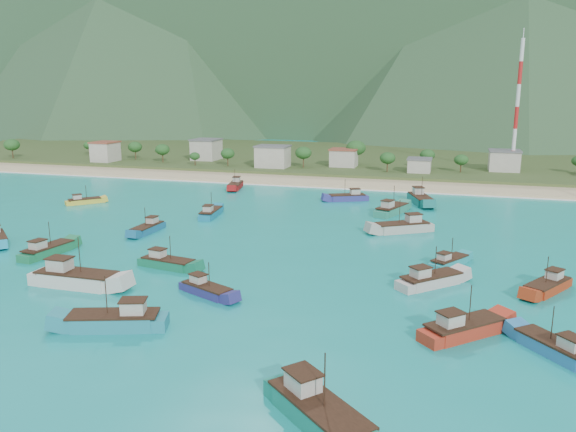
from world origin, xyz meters
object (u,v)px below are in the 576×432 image
(boat_9, at_px, (463,330))
(boat_21, at_px, (84,202))
(boat_3, at_px, (48,251))
(boat_15, at_px, (75,279))
(boat_8, at_px, (420,200))
(boat_1, at_px, (556,350))
(boat_7, at_px, (116,322))
(boat_5, at_px, (403,228))
(boat_22, at_px, (392,210))
(boat_11, at_px, (235,186))
(boat_23, at_px, (167,264))
(boat_2, at_px, (449,262))
(boat_4, at_px, (548,287))
(boat_6, at_px, (318,413))
(boat_20, at_px, (211,214))
(boat_24, at_px, (348,198))
(radio_tower, at_px, (517,107))
(boat_25, at_px, (148,229))
(boat_10, at_px, (206,291))
(boat_19, at_px, (430,281))

(boat_9, height_order, boat_21, boat_9)
(boat_3, xyz_separation_m, boat_15, (14.61, -11.94, 0.32))
(boat_3, xyz_separation_m, boat_8, (58.54, 64.32, 0.22))
(boat_1, relative_size, boat_7, 0.75)
(boat_5, relative_size, boat_22, 0.99)
(boat_8, height_order, boat_9, boat_8)
(boat_9, distance_m, boat_11, 105.59)
(boat_5, height_order, boat_9, boat_5)
(boat_3, distance_m, boat_15, 18.87)
(boat_1, bearing_deg, boat_22, 69.96)
(boat_11, distance_m, boat_23, 74.02)
(boat_9, xyz_separation_m, boat_15, (-53.63, 1.73, 0.25))
(boat_9, relative_size, boat_21, 1.27)
(boat_2, relative_size, boat_7, 0.68)
(boat_2, relative_size, boat_4, 0.87)
(boat_1, xyz_separation_m, boat_6, (-21.46, -19.43, 0.29))
(boat_4, relative_size, boat_8, 0.75)
(boat_3, xyz_separation_m, boat_21, (-21.90, 40.02, -0.19))
(boat_2, distance_m, boat_4, 15.95)
(boat_15, relative_size, boat_23, 1.32)
(boat_20, height_order, boat_24, boat_24)
(radio_tower, xyz_separation_m, boat_7, (-55.57, -141.59, -21.67))
(boat_9, distance_m, boat_23, 47.06)
(boat_9, height_order, boat_20, boat_9)
(boat_15, distance_m, boat_25, 31.74)
(boat_1, bearing_deg, boat_20, 100.27)
(boat_3, xyz_separation_m, boat_5, (57.11, 33.82, 0.16))
(boat_5, height_order, boat_20, boat_5)
(boat_1, bearing_deg, boat_4, 43.75)
(boat_3, bearing_deg, boat_4, 10.30)
(boat_25, bearing_deg, boat_2, 175.64)
(boat_1, bearing_deg, boat_21, 110.16)
(boat_4, height_order, boat_25, boat_4)
(radio_tower, xyz_separation_m, boat_2, (-17.98, -104.76, -22.05))
(boat_10, distance_m, boat_25, 38.80)
(boat_6, height_order, boat_15, boat_15)
(boat_25, bearing_deg, boat_11, -86.48)
(boat_23, bearing_deg, boat_4, 104.81)
(boat_8, bearing_deg, boat_20, 13.94)
(boat_24, bearing_deg, boat_23, 138.84)
(boat_21, bearing_deg, boat_24, 63.16)
(boat_21, bearing_deg, boat_19, 19.57)
(boat_2, distance_m, boat_5, 22.21)
(boat_1, distance_m, boat_25, 77.79)
(boat_25, bearing_deg, boat_4, 170.00)
(boat_5, xyz_separation_m, boat_7, (-28.40, -57.05, -0.00))
(boat_9, bearing_deg, boat_23, -150.25)
(boat_5, distance_m, boat_20, 42.73)
(boat_3, height_order, boat_25, boat_3)
(boat_15, relative_size, boat_22, 1.11)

